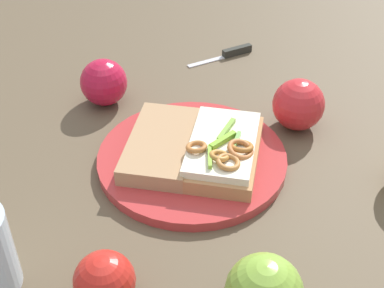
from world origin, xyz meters
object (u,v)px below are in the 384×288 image
object	(u,v)px
apple_2	(105,281)
plate	(192,159)
sandwich	(223,150)
apple_0	(104,82)
apple_1	(298,105)
bread_slice_side	(162,145)
knife	(230,53)

from	to	relation	value
apple_2	plate	bearing A→B (deg)	56.07
sandwich	apple_0	distance (m)	0.25
apple_0	apple_1	xyz separation A→B (m)	(0.29, -0.13, 0.00)
bread_slice_side	apple_2	distance (m)	0.25
knife	apple_0	bearing A→B (deg)	8.31
sandwich	apple_0	xyz separation A→B (m)	(-0.15, 0.21, 0.01)
apple_1	knife	world-z (taller)	apple_1
sandwich	apple_1	xyz separation A→B (m)	(0.14, 0.07, 0.01)
apple_2	knife	world-z (taller)	apple_2
plate	apple_2	distance (m)	0.26
apple_0	apple_2	xyz separation A→B (m)	(-0.04, -0.40, -0.00)
apple_0	bread_slice_side	bearing A→B (deg)	-68.18
apple_1	apple_2	distance (m)	0.42
sandwich	plate	bearing A→B (deg)	-92.51
apple_2	knife	distance (m)	0.58
apple_2	apple_0	bearing A→B (deg)	84.85
apple_1	apple_2	bearing A→B (deg)	-140.41
plate	apple_0	bearing A→B (deg)	120.09
bread_slice_side	apple_1	bearing A→B (deg)	122.14
bread_slice_side	apple_1	size ratio (longest dim) A/B	2.07
sandwich	apple_2	distance (m)	0.27
plate	bread_slice_side	world-z (taller)	bread_slice_side
sandwich	bread_slice_side	xyz separation A→B (m)	(-0.08, 0.04, -0.01)
apple_0	apple_2	world-z (taller)	apple_0
plate	apple_0	world-z (taller)	apple_0
plate	apple_0	xyz separation A→B (m)	(-0.11, 0.19, 0.03)
knife	apple_1	bearing A→B (deg)	85.05
sandwich	apple_2	size ratio (longest dim) A/B	2.81
sandwich	apple_0	world-z (taller)	apple_0
bread_slice_side	knife	world-z (taller)	bread_slice_side
plate	sandwich	xyz separation A→B (m)	(0.04, -0.02, 0.03)
plate	apple_1	xyz separation A→B (m)	(0.18, 0.05, 0.03)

